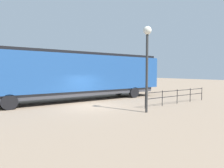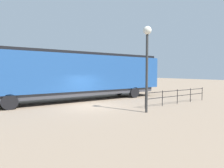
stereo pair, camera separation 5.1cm
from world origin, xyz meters
name	(u,v)px [view 2 (the right image)]	position (x,y,z in m)	size (l,w,h in m)	color
ground_plane	(91,106)	(0.00, 0.00, 0.00)	(120.00, 120.00, 0.00)	#84705B
locomotive	(84,74)	(-3.26, 0.87, 2.45)	(3.10, 17.65, 4.41)	navy
lamp_post	(147,50)	(3.98, 2.00, 4.04)	(0.54, 0.54, 5.55)	#2D2D2D
platform_fence	(177,95)	(2.96, 6.48, 0.78)	(0.05, 7.29, 1.21)	black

